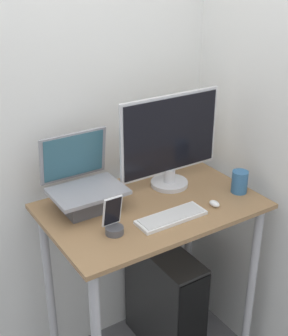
% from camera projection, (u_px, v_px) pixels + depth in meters
% --- Properties ---
extents(wall_back, '(6.00, 0.05, 2.60)m').
position_uv_depth(wall_back, '(107.00, 101.00, 2.12)').
color(wall_back, white).
rests_on(wall_back, ground_plane).
extents(desk, '(0.91, 0.58, 0.94)m').
position_uv_depth(desk, '(151.00, 239.00, 2.06)').
color(desk, '#936D47').
rests_on(desk, ground_plane).
extents(laptop, '(0.30, 0.25, 0.30)m').
position_uv_depth(laptop, '(85.00, 190.00, 1.93)').
color(laptop, '#4C4C51').
rests_on(laptop, desk).
extents(monitor, '(0.50, 0.17, 0.43)m').
position_uv_depth(monitor, '(170.00, 143.00, 2.06)').
color(monitor, silver).
rests_on(monitor, desk).
extents(keyboard, '(0.29, 0.10, 0.02)m').
position_uv_depth(keyboard, '(171.00, 217.00, 1.87)').
color(keyboard, white).
rests_on(keyboard, desk).
extents(mouse, '(0.03, 0.05, 0.02)m').
position_uv_depth(mouse, '(214.00, 204.00, 1.96)').
color(mouse, white).
rests_on(mouse, desk).
extents(cell_phone, '(0.08, 0.07, 0.16)m').
position_uv_depth(cell_phone, '(114.00, 223.00, 1.77)').
color(cell_phone, '#4C4C51').
rests_on(cell_phone, desk).
extents(computer_tower, '(0.18, 0.48, 0.60)m').
position_uv_depth(computer_tower, '(164.00, 300.00, 2.39)').
color(computer_tower, black).
rests_on(computer_tower, ground_plane).
extents(mug, '(0.07, 0.07, 0.10)m').
position_uv_depth(mug, '(240.00, 182.00, 2.06)').
color(mug, '#336699').
rests_on(mug, desk).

